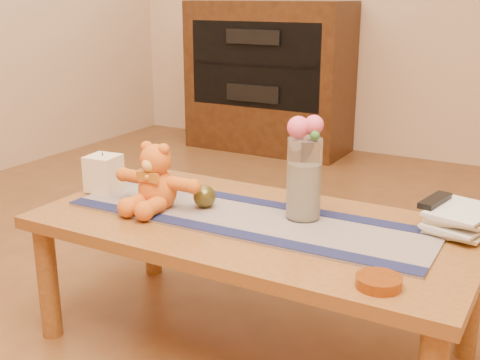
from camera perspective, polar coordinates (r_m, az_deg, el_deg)
The scene contains 30 objects.
floor at distance 2.14m, azimuth 1.21°, elevation -15.19°, with size 5.50×5.50×0.00m, color brown.
coffee_table_top at distance 1.95m, azimuth 1.28°, elevation -4.43°, with size 1.40×0.70×0.04m, color brown.
table_leg_fl at distance 2.20m, azimuth -17.61°, elevation -9.10°, with size 0.07×0.07×0.41m, color brown.
table_leg_bl at distance 2.58m, azimuth -8.28°, elevation -4.42°, with size 0.07×0.07×0.41m, color brown.
table_leg_br at distance 2.12m, azimuth 20.88°, elevation -10.43°, with size 0.07×0.07×0.41m, color brown.
persian_runner at distance 1.96m, azimuth 0.65°, elevation -3.56°, with size 1.20×0.35×0.01m, color #1C1D4E.
runner_border_near at distance 1.84m, azimuth -1.47°, elevation -4.81°, with size 1.20×0.06×0.00m, color #161A42.
runner_border_far at distance 2.08m, azimuth 2.53°, elevation -2.19°, with size 1.20×0.06×0.00m, color #161A42.
teddy_bear at distance 2.04m, azimuth -7.81°, elevation 0.32°, with size 0.31×0.26×0.21m, color orange, non-canonical shape.
pillar_candle at distance 2.25m, azimuth -12.69°, elevation 0.65°, with size 0.11×0.11×0.13m, color #F8E0B7.
candle_wick at distance 2.24m, azimuth -12.81°, elevation 2.39°, with size 0.00×0.00×0.01m, color black.
glass_vase at distance 1.92m, azimuth 6.04°, elevation 0.11°, with size 0.11×0.11×0.26m, color silver.
potpourri_fill at distance 1.93m, azimuth 6.00°, elevation -1.00°, with size 0.09×0.09×0.18m, color beige.
rose_left at distance 1.87m, azimuth 5.51°, elevation 4.95°, with size 0.07×0.07×0.07m, color #F15576.
rose_right at distance 1.87m, azimuth 6.97°, elevation 5.18°, with size 0.06×0.06×0.06m, color #F15576.
blue_flower_back at distance 1.90m, azimuth 6.89°, elevation 4.89°, with size 0.04×0.04×0.04m, color #464C99.
blue_flower_side at distance 1.91m, azimuth 5.59°, elevation 4.71°, with size 0.04×0.04×0.04m, color #464C99.
leaf_sprig at distance 1.85m, azimuth 7.07°, elevation 4.17°, with size 0.03×0.03×0.03m, color #33662D.
bronze_ball at distance 2.03m, azimuth -3.37°, elevation -1.56°, with size 0.08×0.08×0.08m, color #4C4519.
book_bottom at distance 2.00m, azimuth 17.78°, elevation -3.79°, with size 0.17×0.22×0.02m, color beige.
book_lower at distance 1.99m, azimuth 17.92°, elevation -3.35°, with size 0.16×0.22×0.02m, color beige.
book_upper at distance 1.99m, azimuth 17.75°, elevation -2.71°, with size 0.17×0.22×0.02m, color beige.
book_top at distance 1.98m, azimuth 18.01°, elevation -2.29°, with size 0.16×0.22×0.02m, color beige.
tv_remote at distance 1.96m, azimuth 17.86°, elevation -1.84°, with size 0.04×0.16×0.02m, color black.
amber_dish at distance 1.56m, azimuth 12.92°, elevation -9.32°, with size 0.12×0.12×0.03m, color #BF5914.
media_cabinet at distance 4.60m, azimuth 2.75°, elevation 9.65°, with size 1.20×0.50×1.10m, color black.
cabinet_cavity at distance 4.38m, azimuth 1.36°, elevation 10.74°, with size 1.02×0.03×0.61m, color black.
cabinet_shelf at distance 4.46m, azimuth 1.89°, elevation 10.84°, with size 1.02×0.20×0.03m, color black.
stereo_upper at distance 4.46m, azimuth 2.04°, elevation 13.40°, with size 0.42×0.28×0.10m, color black.
stereo_lower at distance 4.50m, azimuth 1.98°, elevation 8.36°, with size 0.42×0.28×0.12m, color black.
Camera 1 is at (0.85, -1.60, 1.14)m, focal length 45.37 mm.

